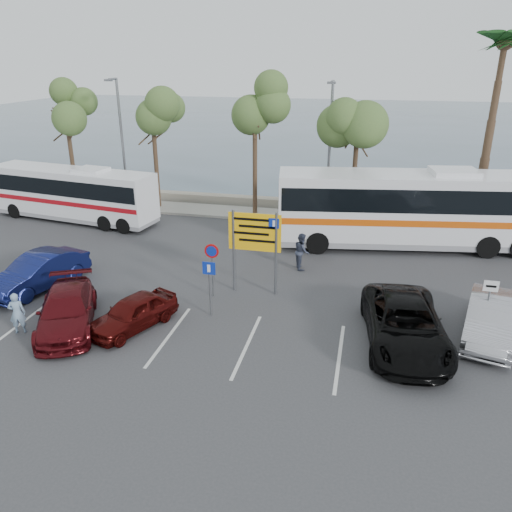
% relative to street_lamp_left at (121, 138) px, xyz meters
% --- Properties ---
extents(ground, '(120.00, 120.00, 0.00)m').
position_rel_street_lamp_left_xyz_m(ground, '(10.00, -13.52, -4.60)').
color(ground, '#373739').
rests_on(ground, ground).
extents(kerb_strip, '(44.00, 2.40, 0.15)m').
position_rel_street_lamp_left_xyz_m(kerb_strip, '(10.00, 0.48, -4.52)').
color(kerb_strip, gray).
rests_on(kerb_strip, ground).
extents(seawall, '(48.00, 0.80, 0.60)m').
position_rel_street_lamp_left_xyz_m(seawall, '(10.00, 2.48, -4.30)').
color(seawall, gray).
rests_on(seawall, ground).
extents(sea, '(140.00, 140.00, 0.00)m').
position_rel_street_lamp_left_xyz_m(sea, '(10.00, 46.48, -4.59)').
color(sea, '#3A535E').
rests_on(sea, ground).
extents(tree_far_left, '(3.20, 3.20, 7.60)m').
position_rel_street_lamp_left_xyz_m(tree_far_left, '(-4.00, 0.48, 1.73)').
color(tree_far_left, '#382619').
rests_on(tree_far_left, kerb_strip).
extents(tree_left, '(3.20, 3.20, 7.20)m').
position_rel_street_lamp_left_xyz_m(tree_left, '(2.00, 0.48, 1.41)').
color(tree_left, '#382619').
rests_on(tree_left, kerb_strip).
extents(tree_mid, '(3.20, 3.20, 8.00)m').
position_rel_street_lamp_left_xyz_m(tree_mid, '(8.50, 0.48, 2.06)').
color(tree_mid, '#382619').
rests_on(tree_mid, kerb_strip).
extents(tree_right, '(3.20, 3.20, 7.40)m').
position_rel_street_lamp_left_xyz_m(tree_right, '(14.50, 0.48, 1.57)').
color(tree_right, '#382619').
rests_on(tree_right, kerb_strip).
extents(palm_tree, '(4.80, 4.80, 11.20)m').
position_rel_street_lamp_left_xyz_m(palm_tree, '(21.50, 0.48, 5.27)').
color(palm_tree, '#382619').
rests_on(palm_tree, kerb_strip).
extents(street_lamp_left, '(0.45, 1.15, 8.01)m').
position_rel_street_lamp_left_xyz_m(street_lamp_left, '(0.00, 0.00, 0.00)').
color(street_lamp_left, slate).
rests_on(street_lamp_left, kerb_strip).
extents(street_lamp_right, '(0.45, 1.15, 8.01)m').
position_rel_street_lamp_left_xyz_m(street_lamp_right, '(13.00, 0.00, 0.00)').
color(street_lamp_right, slate).
rests_on(street_lamp_right, kerb_strip).
extents(direction_sign, '(2.20, 0.12, 3.60)m').
position_rel_street_lamp_left_xyz_m(direction_sign, '(11.00, -10.32, -2.17)').
color(direction_sign, slate).
rests_on(direction_sign, ground).
extents(sign_no_stop, '(0.60, 0.08, 2.35)m').
position_rel_street_lamp_left_xyz_m(sign_no_stop, '(9.40, -11.13, -3.02)').
color(sign_no_stop, slate).
rests_on(sign_no_stop, ground).
extents(sign_parking, '(0.50, 0.07, 2.25)m').
position_rel_street_lamp_left_xyz_m(sign_parking, '(9.80, -12.73, -3.13)').
color(sign_parking, slate).
rests_on(sign_parking, ground).
extents(sign_taxi, '(0.50, 0.07, 2.20)m').
position_rel_street_lamp_left_xyz_m(sign_taxi, '(19.80, -12.03, -3.18)').
color(sign_taxi, slate).
rests_on(sign_taxi, ground).
extents(lane_markings, '(12.02, 4.20, 0.01)m').
position_rel_street_lamp_left_xyz_m(lane_markings, '(8.86, -14.52, -4.60)').
color(lane_markings, silver).
rests_on(lane_markings, ground).
extents(coach_bus_left, '(10.93, 3.84, 3.34)m').
position_rel_street_lamp_left_xyz_m(coach_bus_left, '(-2.00, -3.02, -3.05)').
color(coach_bus_left, white).
rests_on(coach_bus_left, ground).
extents(coach_bus_right, '(13.63, 4.90, 4.16)m').
position_rel_street_lamp_left_xyz_m(coach_bus_right, '(17.50, -3.24, -2.67)').
color(coach_bus_right, white).
rests_on(coach_bus_right, ground).
extents(car_blue, '(2.67, 4.81, 1.50)m').
position_rel_street_lamp_left_xyz_m(car_blue, '(1.83, -12.02, -3.85)').
color(car_blue, '#10184E').
rests_on(car_blue, ground).
extents(car_maroon, '(3.81, 5.08, 1.37)m').
position_rel_street_lamp_left_xyz_m(car_maroon, '(4.91, -14.76, -3.91)').
color(car_maroon, '#510D12').
rests_on(car_maroon, ground).
extents(car_red, '(2.79, 3.89, 1.23)m').
position_rel_street_lamp_left_xyz_m(car_red, '(7.31, -14.27, -3.98)').
color(car_red, '#450B09').
rests_on(car_red, ground).
extents(suv_black, '(3.19, 5.88, 1.57)m').
position_rel_street_lamp_left_xyz_m(suv_black, '(17.00, -13.21, -3.82)').
color(suv_black, black).
rests_on(suv_black, ground).
extents(car_silver_b, '(2.61, 4.76, 1.49)m').
position_rel_street_lamp_left_xyz_m(car_silver_b, '(20.00, -12.02, -3.86)').
color(car_silver_b, '#9C9CA2').
rests_on(car_silver_b, ground).
extents(pedestrian_near, '(0.69, 0.60, 1.58)m').
position_rel_street_lamp_left_xyz_m(pedestrian_near, '(3.42, -15.52, -3.81)').
color(pedestrian_near, '#7E9BB7').
rests_on(pedestrian_near, ground).
extents(pedestrian_far, '(0.89, 1.01, 1.74)m').
position_rel_street_lamp_left_xyz_m(pedestrian_far, '(12.57, -7.35, -3.73)').
color(pedestrian_far, '#343A4F').
rests_on(pedestrian_far, ground).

